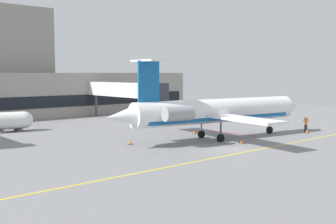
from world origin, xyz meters
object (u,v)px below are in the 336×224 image
object	(u,v)px
baggage_tug	(209,116)
pushback_tractor	(188,111)
fuel_tank	(9,121)
regional_jet	(215,111)
marshaller	(306,124)

from	to	relation	value
baggage_tug	pushback_tractor	world-z (taller)	pushback_tractor
baggage_tug	fuel_tank	distance (m)	30.45
pushback_tractor	fuel_tank	size ratio (longest dim) A/B	0.55
regional_jet	pushback_tractor	xyz separation A→B (m)	(15.29, 20.75, -2.33)
baggage_tug	fuel_tank	bearing A→B (deg)	162.08
baggage_tug	marshaller	bearing A→B (deg)	-85.19
regional_jet	pushback_tractor	distance (m)	25.88
regional_jet	marshaller	size ratio (longest dim) A/B	14.18
baggage_tug	marshaller	distance (m)	16.74
fuel_tank	baggage_tug	bearing A→B (deg)	-17.92
regional_jet	fuel_tank	size ratio (longest dim) A/B	4.51
fuel_tank	pushback_tractor	bearing A→B (deg)	-3.28
baggage_tug	pushback_tractor	distance (m)	7.97
marshaller	regional_jet	bearing A→B (deg)	166.18
regional_jet	fuel_tank	xyz separation A→B (m)	(-16.16, 22.55, -1.91)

